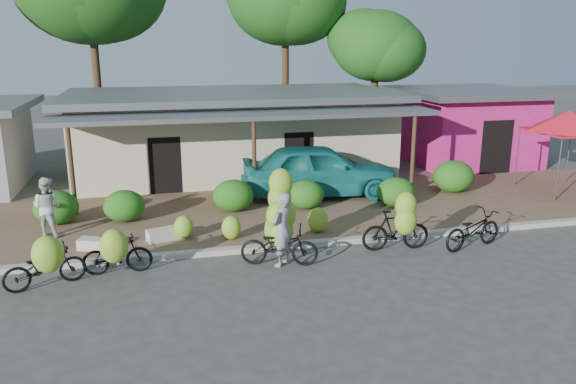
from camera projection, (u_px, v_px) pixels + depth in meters
name	position (u px, v px, depth m)	size (l,w,h in m)	color
ground	(303.00, 279.00, 12.87)	(100.00, 100.00, 0.00)	#413F3C
sidewalk	(261.00, 214.00, 17.55)	(60.00, 6.00, 0.12)	brown
curb	(283.00, 246.00, 14.73)	(60.00, 0.25, 0.15)	#A8A399
shop_main	(233.00, 132.00, 22.68)	(13.00, 8.50, 3.35)	beige
shop_pink	(465.00, 125.00, 25.14)	(6.00, 6.00, 3.25)	#D5208F
tree_near_right	(371.00, 44.00, 26.91)	(4.38, 4.20, 6.81)	#4B391E
hedge_0	(56.00, 208.00, 16.27)	(1.27, 1.14, 0.99)	#1D6116
hedge_1	(124.00, 206.00, 16.52)	(1.20, 1.08, 0.94)	#1D6116
hedge_2	(233.00, 196.00, 17.53)	(1.28, 1.15, 1.00)	#1D6116
hedge_3	(306.00, 195.00, 17.79)	(1.17, 1.06, 0.92)	#1D6116
hedge_4	(396.00, 192.00, 18.06)	(1.21, 1.09, 0.94)	#1D6116
hedge_5	(453.00, 176.00, 19.75)	(1.44, 1.30, 1.12)	#1D6116
red_canopy	(569.00, 121.00, 19.44)	(3.50, 3.50, 2.86)	#59595E
bike_far_left	(45.00, 264.00, 12.21)	(1.86, 1.47, 1.38)	black
bike_left	(116.00, 252.00, 12.87)	(1.60, 1.15, 1.30)	black
bike_center	(280.00, 228.00, 13.73)	(1.99, 1.45, 2.29)	black
bike_right	(398.00, 226.00, 14.33)	(1.84, 1.21, 1.73)	black
bike_far_right	(473.00, 230.00, 14.69)	(2.03, 1.20, 1.01)	black
loose_banana_a	(184.00, 227.00, 15.09)	(0.52, 0.44, 0.65)	#8DBF2F
loose_banana_b	(231.00, 228.00, 15.03)	(0.52, 0.44, 0.65)	#8DBF2F
loose_banana_c	(318.00, 220.00, 15.60)	(0.57, 0.49, 0.71)	#8DBF2F
sack_near	(163.00, 234.00, 15.04)	(0.85, 0.40, 0.30)	beige
sack_far	(94.00, 244.00, 14.37)	(0.75, 0.38, 0.28)	beige
vendor	(282.00, 229.00, 13.45)	(0.66, 0.44, 1.82)	gray
bystander	(47.00, 207.00, 15.19)	(0.80, 0.62, 1.65)	silver
teal_van	(319.00, 170.00, 19.19)	(2.14, 5.32, 1.81)	#1A7774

